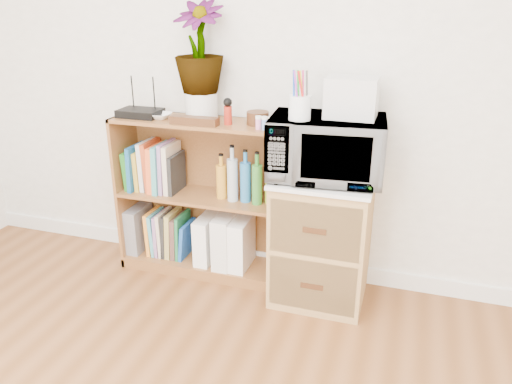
% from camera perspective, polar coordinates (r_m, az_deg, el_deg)
% --- Properties ---
extents(skirting_board, '(4.00, 0.02, 0.10)m').
position_cam_1_polar(skirting_board, '(3.18, 0.83, -7.65)').
color(skirting_board, white).
rests_on(skirting_board, ground).
extents(bookshelf, '(1.00, 0.30, 0.95)m').
position_cam_1_polar(bookshelf, '(2.99, -6.34, -0.73)').
color(bookshelf, brown).
rests_on(bookshelf, ground).
extents(wicker_unit, '(0.50, 0.45, 0.70)m').
position_cam_1_polar(wicker_unit, '(2.78, 7.49, -5.47)').
color(wicker_unit, '#9E7542').
rests_on(wicker_unit, ground).
extents(microwave, '(0.61, 0.44, 0.32)m').
position_cam_1_polar(microwave, '(2.57, 8.02, 4.99)').
color(microwave, white).
rests_on(microwave, wicker_unit).
extents(pen_cup, '(0.11, 0.11, 0.12)m').
position_cam_1_polar(pen_cup, '(2.45, 5.03, 9.59)').
color(pen_cup, white).
rests_on(pen_cup, microwave).
extents(small_appliance, '(0.25, 0.21, 0.20)m').
position_cam_1_polar(small_appliance, '(2.54, 10.89, 10.58)').
color(small_appliance, silver).
rests_on(small_appliance, microwave).
extents(router, '(0.24, 0.16, 0.04)m').
position_cam_1_polar(router, '(2.99, -13.09, 8.79)').
color(router, black).
rests_on(router, bookshelf).
extents(white_bowl, '(0.13, 0.13, 0.03)m').
position_cam_1_polar(white_bowl, '(2.91, -10.94, 8.54)').
color(white_bowl, white).
rests_on(white_bowl, bookshelf).
extents(plant_pot, '(0.18, 0.18, 0.15)m').
position_cam_1_polar(plant_pot, '(2.84, -6.25, 9.73)').
color(plant_pot, silver).
rests_on(plant_pot, bookshelf).
extents(potted_plant, '(0.27, 0.27, 0.48)m').
position_cam_1_polar(potted_plant, '(2.79, -6.52, 16.13)').
color(potted_plant, '#2D712D').
rests_on(potted_plant, plant_pot).
extents(trinket_box, '(0.27, 0.07, 0.04)m').
position_cam_1_polar(trinket_box, '(2.74, -7.07, 8.09)').
color(trinket_box, '#36210E').
rests_on(trinket_box, bookshelf).
extents(kokeshi_doll, '(0.04, 0.04, 0.10)m').
position_cam_1_polar(kokeshi_doll, '(2.72, -3.22, 8.73)').
color(kokeshi_doll, '#9F2113').
rests_on(kokeshi_doll, bookshelf).
extents(wooden_bowl, '(0.12, 0.12, 0.07)m').
position_cam_1_polar(wooden_bowl, '(2.72, 0.19, 8.45)').
color(wooden_bowl, '#3A2010').
rests_on(wooden_bowl, bookshelf).
extents(paint_jars, '(0.11, 0.04, 0.05)m').
position_cam_1_polar(paint_jars, '(2.61, 0.97, 7.71)').
color(paint_jars, pink).
rests_on(paint_jars, bookshelf).
extents(file_box, '(0.09, 0.23, 0.29)m').
position_cam_1_polar(file_box, '(3.29, -13.23, -4.01)').
color(file_box, slate).
rests_on(file_box, bookshelf).
extents(magazine_holder_left, '(0.09, 0.23, 0.29)m').
position_cam_1_polar(magazine_holder_left, '(3.08, -5.66, -5.35)').
color(magazine_holder_left, white).
rests_on(magazine_holder_left, bookshelf).
extents(magazine_holder_mid, '(0.10, 0.26, 0.32)m').
position_cam_1_polar(magazine_holder_mid, '(3.03, -3.43, -5.43)').
color(magazine_holder_mid, silver).
rests_on(magazine_holder_mid, bookshelf).
extents(magazine_holder_right, '(0.10, 0.24, 0.30)m').
position_cam_1_polar(magazine_holder_right, '(3.00, -1.65, -5.84)').
color(magazine_holder_right, white).
rests_on(magazine_holder_right, bookshelf).
extents(cookbooks, '(0.33, 0.20, 0.31)m').
position_cam_1_polar(cookbooks, '(3.06, -11.55, 2.76)').
color(cookbooks, '#20771F').
rests_on(cookbooks, bookshelf).
extents(liquor_bottles, '(0.44, 0.07, 0.32)m').
position_cam_1_polar(liquor_bottles, '(2.82, -0.20, 1.65)').
color(liquor_bottles, orange).
rests_on(liquor_bottles, bookshelf).
extents(lower_books, '(0.27, 0.19, 0.29)m').
position_cam_1_polar(lower_books, '(3.19, -9.84, -4.70)').
color(lower_books, orange).
rests_on(lower_books, bookshelf).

